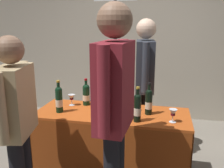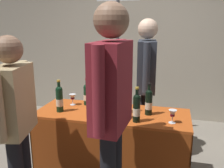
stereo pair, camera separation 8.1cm
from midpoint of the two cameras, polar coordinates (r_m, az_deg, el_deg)
The scene contains 16 objects.
back_partition at distance 4.33m, azimuth 7.15°, elevation 11.64°, with size 5.75×0.12×2.95m, color #B2A893.
tasting_table at distance 2.63m, azimuth 0.90°, elevation -11.60°, with size 1.57×0.60×0.75m.
featured_wine_bottle at distance 2.56m, azimuth -11.31°, elevation -3.29°, with size 0.07×0.07×0.34m.
display_bottle_0 at distance 2.48m, azimuth 4.01°, elevation -3.41°, with size 0.08×0.08×0.34m.
display_bottle_1 at distance 2.65m, azimuth -0.26°, elevation -2.64°, with size 0.07×0.07×0.32m.
display_bottle_2 at distance 2.46m, azimuth 9.52°, elevation -4.06°, with size 0.07×0.07×0.33m.
display_bottle_3 at distance 2.74m, azimuth -5.02°, elevation -2.32°, with size 0.08×0.08×0.30m.
display_bottle_4 at distance 2.27m, azimuth 6.79°, elevation -5.47°, with size 0.07×0.07×0.33m.
display_bottle_5 at distance 2.31m, azimuth 2.34°, elevation -4.88°, with size 0.08×0.08×0.33m.
wine_glass_near_vendor at distance 2.76m, azimuth -8.38°, elevation -3.08°, with size 0.08×0.08×0.12m.
wine_glass_mid at distance 2.32m, azimuth 14.94°, elevation -6.75°, with size 0.08×0.08×0.13m.
flower_vase at distance 2.50m, azimuth -1.29°, elevation -3.35°, with size 0.09×0.09×0.40m.
vendor_presenter at distance 2.98m, azimuth 8.77°, elevation 1.94°, with size 0.26×0.62×1.70m.
taster_foreground_right at distance 1.77m, azimuth 1.15°, elevation -4.31°, with size 0.25×0.59×1.79m.
taster_foreground_left at distance 2.10m, azimuth -20.67°, elevation -6.90°, with size 0.29×0.56×1.56m.
booth_signpost at distance 3.46m, azimuth 2.02°, elevation 9.05°, with size 0.59×0.04×2.14m.
Camera 2 is at (0.58, -2.30, 1.64)m, focal length 39.13 mm.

